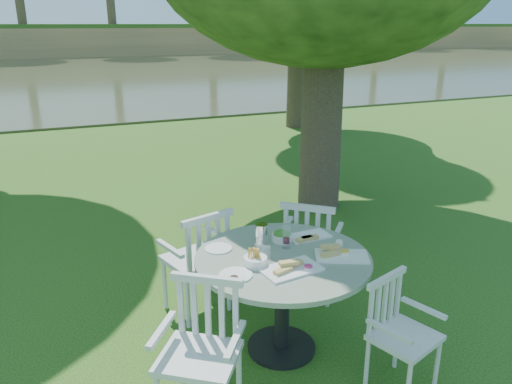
% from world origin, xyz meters
% --- Properties ---
extents(ground, '(140.00, 140.00, 0.00)m').
position_xyz_m(ground, '(0.00, 0.00, 0.00)').
color(ground, '#193F0D').
rests_on(ground, ground).
extents(table, '(1.37, 1.37, 0.85)m').
position_xyz_m(table, '(-0.42, -1.31, 0.68)').
color(table, black).
rests_on(table, ground).
extents(chair_ne, '(0.70, 0.69, 1.01)m').
position_xyz_m(chair_ne, '(0.18, -0.66, 0.59)').
color(chair_ne, silver).
rests_on(chair_ne, ground).
extents(chair_nw, '(0.63, 0.60, 1.02)m').
position_xyz_m(chair_nw, '(-0.85, -0.55, 0.60)').
color(chair_nw, silver).
rests_on(chair_nw, ground).
extents(chair_sw, '(0.67, 0.67, 0.98)m').
position_xyz_m(chair_sw, '(-1.20, -1.72, 0.58)').
color(chair_sw, silver).
rests_on(chair_sw, ground).
extents(chair_se, '(0.54, 0.52, 0.86)m').
position_xyz_m(chair_se, '(0.15, -2.00, 0.51)').
color(chair_se, silver).
rests_on(chair_se, ground).
extents(tableware, '(1.22, 0.82, 0.20)m').
position_xyz_m(tableware, '(-0.42, -1.28, 0.88)').
color(tableware, white).
rests_on(tableware, table).
extents(river, '(100.00, 28.00, 0.12)m').
position_xyz_m(river, '(0.00, 23.00, 0.00)').
color(river, '#373B23').
rests_on(river, ground).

